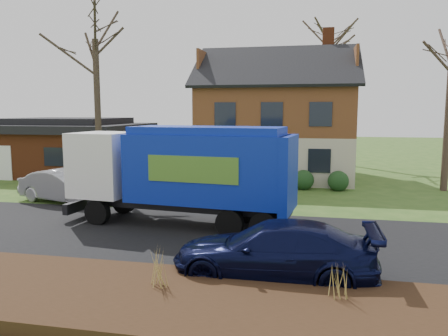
# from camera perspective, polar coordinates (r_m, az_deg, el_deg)

# --- Properties ---
(ground) EXTENTS (120.00, 120.00, 0.00)m
(ground) POSITION_cam_1_polar(r_m,az_deg,el_deg) (14.97, -5.45, -8.76)
(ground) COLOR #31531B
(ground) RESTS_ON ground
(road) EXTENTS (80.00, 7.00, 0.02)m
(road) POSITION_cam_1_polar(r_m,az_deg,el_deg) (14.97, -5.45, -8.73)
(road) COLOR black
(road) RESTS_ON ground
(mulch_verge) EXTENTS (80.00, 3.50, 0.30)m
(mulch_verge) POSITION_cam_1_polar(r_m,az_deg,el_deg) (10.27, -14.47, -15.88)
(mulch_verge) COLOR black
(mulch_verge) RESTS_ON ground
(main_house) EXTENTS (12.95, 8.95, 9.26)m
(main_house) POSITION_cam_1_polar(r_m,az_deg,el_deg) (27.78, 5.92, 7.13)
(main_house) COLOR beige
(main_house) RESTS_ON ground
(ranch_house) EXTENTS (9.80, 8.20, 3.70)m
(ranch_house) POSITION_cam_1_polar(r_m,az_deg,el_deg) (31.37, -19.68, 2.72)
(ranch_house) COLOR brown
(ranch_house) RESTS_ON ground
(garbage_truck) EXTENTS (8.65, 3.14, 3.63)m
(garbage_truck) POSITION_cam_1_polar(r_m,az_deg,el_deg) (15.91, -5.21, -0.09)
(garbage_truck) COLOR black
(garbage_truck) RESTS_ON ground
(silver_sedan) EXTENTS (4.74, 2.70, 1.48)m
(silver_sedan) POSITION_cam_1_polar(r_m,az_deg,el_deg) (21.37, -20.12, -2.24)
(silver_sedan) COLOR #9C9DA3
(silver_sedan) RESTS_ON ground
(navy_wagon) EXTENTS (5.05, 2.08, 1.46)m
(navy_wagon) POSITION_cam_1_polar(r_m,az_deg,el_deg) (11.08, 6.50, -10.71)
(navy_wagon) COLOR black
(navy_wagon) RESTS_ON ground
(tree_front_west) EXTENTS (3.68, 3.68, 10.94)m
(tree_front_west) POSITION_cam_1_polar(r_m,az_deg,el_deg) (24.68, -16.59, 18.48)
(tree_front_west) COLOR #3B2F23
(tree_front_west) RESTS_ON ground
(tree_back) EXTENTS (4.11, 4.11, 13.02)m
(tree_back) POSITION_cam_1_polar(r_m,az_deg,el_deg) (37.08, 13.64, 17.64)
(tree_back) COLOR #413227
(tree_back) RESTS_ON ground
(grass_clump_mid) EXTENTS (0.30, 0.25, 0.84)m
(grass_clump_mid) POSITION_cam_1_polar(r_m,az_deg,el_deg) (10.02, -8.69, -12.81)
(grass_clump_mid) COLOR #AC924B
(grass_clump_mid) RESTS_ON mulch_verge
(grass_clump_east) EXTENTS (0.30, 0.25, 0.75)m
(grass_clump_east) POSITION_cam_1_polar(r_m,az_deg,el_deg) (9.72, 14.59, -13.91)
(grass_clump_east) COLOR #A18B47
(grass_clump_east) RESTS_ON mulch_verge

